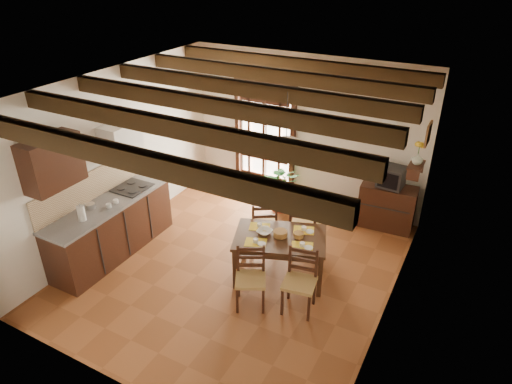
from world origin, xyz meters
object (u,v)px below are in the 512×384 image
Objects in this scene: chair_near_left at (251,288)px; chair_far_left at (264,234)px; dining_table at (280,242)px; sideboard at (387,207)px; chair_far_right at (304,236)px; chair_near_right at (299,292)px; potted_plant at (282,182)px; pendant_lamp at (286,146)px; crt_tv at (391,177)px; kitchen_counter at (112,227)px.

chair_far_left is at bearing 82.81° from chair_near_left.
dining_table is 2.39m from sideboard.
chair_far_right is 1.70m from sideboard.
chair_near_right is 2.74m from potted_plant.
pendant_lamp reaches higher than chair_far_left.
potted_plant is at bearing -59.73° from chair_far_right.
dining_table is at bearing -111.41° from crt_tv.
potted_plant is (-1.88, -0.29, -0.41)m from crt_tv.
chair_far_right is at bearing 28.02° from kitchen_counter.
chair_near_left is at bearing -116.18° from dining_table.
chair_far_right reaches higher than chair_near_right.
crt_tv reaches higher than chair_near_left.
pendant_lamp is at bearing 70.16° from dining_table.
sideboard is at bearing -166.80° from chair_far_left.
chair_near_left is at bearing 74.28° from chair_far_right.
potted_plant reaches higher than chair_near_right.
dining_table is 1.66× the size of chair_near_right.
chair_near_right reaches higher than chair_far_left.
pendant_lamp is (0.83, -1.73, 1.51)m from potted_plant.
chair_far_left is at bearing -77.13° from potted_plant.
chair_near_left is 0.46× the size of potted_plant.
chair_near_right is at bearing -63.74° from dining_table.
kitchen_counter is at bearing -145.90° from sideboard.
dining_table is 1.57× the size of chair_far_right.
pendant_lamp is (2.61, 0.79, 1.60)m from kitchen_counter.
potted_plant is 2.25× the size of pendant_lamp.
chair_near_right reaches higher than dining_table.
chair_far_left reaches higher than chair_near_left.
sideboard is at bearing -134.40° from chair_far_right.
potted_plant is at bearing 54.83° from kitchen_counter.
chair_far_right is (-0.46, 1.26, 0.02)m from chair_near_right.
pendant_lamp is at bearing 73.47° from chair_far_right.
chair_far_left is at bearing -129.70° from crt_tv.
chair_far_right is at bearing 82.98° from pendant_lamp.
chair_far_left is 0.65m from chair_far_right.
chair_far_right reaches higher than sideboard.
kitchen_counter is 1.48× the size of dining_table.
chair_near_left is 0.94× the size of sideboard.
chair_near_left is 1.49m from chair_far_right.
crt_tv is 0.23× the size of potted_plant.
chair_far_left reaches higher than dining_table.
crt_tv is at bearing -166.90° from chair_far_left.
crt_tv is 0.52× the size of pendant_lamp.
pendant_lamp reaches higher than crt_tv.
kitchen_counter is at bearing 175.01° from dining_table.
kitchen_counter is 4.63m from sideboard.
sideboard is (3.66, 2.83, -0.08)m from kitchen_counter.
chair_far_left is (-0.53, 0.52, -0.34)m from dining_table.
chair_near_left is 3.16m from crt_tv.
chair_near_right is 1.97m from pendant_lamp.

